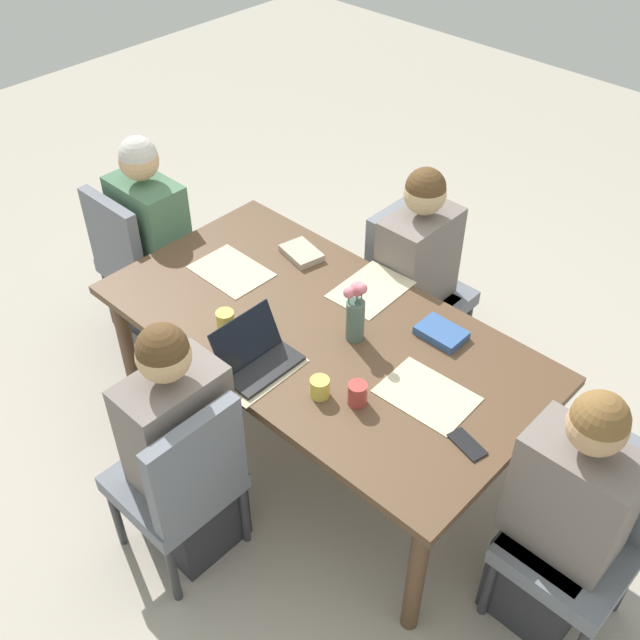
{
  "coord_description": "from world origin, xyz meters",
  "views": [
    {
      "loc": [
        1.66,
        -1.76,
        2.86
      ],
      "look_at": [
        0.0,
        0.0,
        0.79
      ],
      "focal_mm": 41.99,
      "sensor_mm": 36.0,
      "label": 1
    }
  ],
  "objects_px": {
    "dining_table": "(320,341)",
    "laptop_near_left_mid": "(255,357)",
    "chair_head_right_right_near": "(585,526)",
    "book_red_cover": "(441,333)",
    "chair_near_left_mid": "(183,479)",
    "flower_vase": "(355,312)",
    "coffee_mug_centre_left": "(320,387)",
    "chair_far_left_near": "(410,279)",
    "person_head_right_right_near": "(561,525)",
    "coffee_mug_near_right": "(225,321)",
    "person_far_left_near": "(415,287)",
    "phone_black": "(467,444)",
    "person_head_left_left_far": "(155,251)",
    "chair_head_left_left_far": "(137,257)",
    "book_blue_cover": "(302,253)",
    "person_near_left_mid": "(182,455)",
    "coffee_mug_near_left": "(357,394)"
  },
  "relations": [
    {
      "from": "chair_far_left_near",
      "to": "book_blue_cover",
      "type": "xyz_separation_m",
      "value": [
        -0.32,
        -0.47,
        0.26
      ]
    },
    {
      "from": "chair_head_right_right_near",
      "to": "chair_far_left_near",
      "type": "bearing_deg",
      "value": 152.06
    },
    {
      "from": "chair_head_right_right_near",
      "to": "book_red_cover",
      "type": "distance_m",
      "value": 0.94
    },
    {
      "from": "person_head_right_right_near",
      "to": "book_red_cover",
      "type": "xyz_separation_m",
      "value": [
        -0.81,
        0.33,
        0.23
      ]
    },
    {
      "from": "phone_black",
      "to": "person_far_left_near",
      "type": "bearing_deg",
      "value": -30.09
    },
    {
      "from": "person_far_left_near",
      "to": "book_red_cover",
      "type": "distance_m",
      "value": 0.65
    },
    {
      "from": "person_head_right_right_near",
      "to": "flower_vase",
      "type": "bearing_deg",
      "value": 176.16
    },
    {
      "from": "dining_table",
      "to": "laptop_near_left_mid",
      "type": "xyz_separation_m",
      "value": [
        -0.04,
        -0.34,
        0.12
      ]
    },
    {
      "from": "coffee_mug_centre_left",
      "to": "chair_head_left_left_far",
      "type": "bearing_deg",
      "value": 171.5
    },
    {
      "from": "dining_table",
      "to": "coffee_mug_near_right",
      "type": "xyz_separation_m",
      "value": [
        -0.29,
        -0.28,
        0.12
      ]
    },
    {
      "from": "person_head_right_right_near",
      "to": "coffee_mug_near_left",
      "type": "xyz_separation_m",
      "value": [
        -0.82,
        -0.21,
        0.26
      ]
    },
    {
      "from": "chair_near_left_mid",
      "to": "book_blue_cover",
      "type": "xyz_separation_m",
      "value": [
        -0.47,
        1.14,
        0.26
      ]
    },
    {
      "from": "person_near_left_mid",
      "to": "chair_head_right_right_near",
      "type": "bearing_deg",
      "value": 31.79
    },
    {
      "from": "chair_far_left_near",
      "to": "chair_head_right_right_near",
      "type": "distance_m",
      "value": 1.57
    },
    {
      "from": "chair_near_left_mid",
      "to": "chair_head_left_left_far",
      "type": "xyz_separation_m",
      "value": [
        -1.34,
        0.76,
        0.0
      ]
    },
    {
      "from": "person_head_left_left_far",
      "to": "flower_vase",
      "type": "distance_m",
      "value": 1.43
    },
    {
      "from": "coffee_mug_near_right",
      "to": "phone_black",
      "type": "distance_m",
      "value": 1.14
    },
    {
      "from": "coffee_mug_centre_left",
      "to": "book_red_cover",
      "type": "bearing_deg",
      "value": 77.13
    },
    {
      "from": "chair_head_left_left_far",
      "to": "person_head_left_left_far",
      "type": "relative_size",
      "value": 0.75
    },
    {
      "from": "dining_table",
      "to": "coffee_mug_near_left",
      "type": "relative_size",
      "value": 20.26
    },
    {
      "from": "person_head_left_left_far",
      "to": "chair_head_right_right_near",
      "type": "bearing_deg",
      "value": 0.94
    },
    {
      "from": "coffee_mug_near_left",
      "to": "coffee_mug_centre_left",
      "type": "xyz_separation_m",
      "value": [
        -0.13,
        -0.07,
        -0.01
      ]
    },
    {
      "from": "chair_head_left_left_far",
      "to": "flower_vase",
      "type": "distance_m",
      "value": 1.5
    },
    {
      "from": "coffee_mug_centre_left",
      "to": "coffee_mug_near_left",
      "type": "bearing_deg",
      "value": 27.7
    },
    {
      "from": "person_far_left_near",
      "to": "person_near_left_mid",
      "type": "height_order",
      "value": "same"
    },
    {
      "from": "flower_vase",
      "to": "laptop_near_left_mid",
      "type": "bearing_deg",
      "value": -114.1
    },
    {
      "from": "chair_near_left_mid",
      "to": "flower_vase",
      "type": "relative_size",
      "value": 3.05
    },
    {
      "from": "phone_black",
      "to": "dining_table",
      "type": "bearing_deg",
      "value": 7.17
    },
    {
      "from": "person_far_left_near",
      "to": "chair_near_left_mid",
      "type": "xyz_separation_m",
      "value": [
        0.07,
        -1.55,
        -0.03
      ]
    },
    {
      "from": "person_head_right_right_near",
      "to": "chair_near_left_mid",
      "type": "bearing_deg",
      "value": -145.87
    },
    {
      "from": "chair_head_right_right_near",
      "to": "person_head_left_left_far",
      "type": "bearing_deg",
      "value": -179.06
    },
    {
      "from": "chair_far_left_near",
      "to": "phone_black",
      "type": "xyz_separation_m",
      "value": [
        0.95,
        -0.9,
        0.24
      ]
    },
    {
      "from": "laptop_near_left_mid",
      "to": "person_far_left_near",
      "type": "bearing_deg",
      "value": 89.88
    },
    {
      "from": "chair_far_left_near",
      "to": "chair_head_right_right_near",
      "type": "xyz_separation_m",
      "value": [
        1.39,
        -0.74,
        0.0
      ]
    },
    {
      "from": "book_red_cover",
      "to": "phone_black",
      "type": "height_order",
      "value": "book_red_cover"
    },
    {
      "from": "laptop_near_left_mid",
      "to": "coffee_mug_centre_left",
      "type": "distance_m",
      "value": 0.31
    },
    {
      "from": "phone_black",
      "to": "coffee_mug_centre_left",
      "type": "bearing_deg",
      "value": 32.19
    },
    {
      "from": "chair_head_left_left_far",
      "to": "laptop_near_left_mid",
      "type": "bearing_deg",
      "value": -12.93
    },
    {
      "from": "book_red_cover",
      "to": "book_blue_cover",
      "type": "relative_size",
      "value": 1.0
    },
    {
      "from": "dining_table",
      "to": "person_far_left_near",
      "type": "distance_m",
      "value": 0.76
    },
    {
      "from": "dining_table",
      "to": "chair_head_left_left_far",
      "type": "xyz_separation_m",
      "value": [
        -1.31,
        -0.05,
        -0.17
      ]
    },
    {
      "from": "coffee_mug_centre_left",
      "to": "book_red_cover",
      "type": "relative_size",
      "value": 0.41
    },
    {
      "from": "person_near_left_mid",
      "to": "person_head_right_right_near",
      "type": "bearing_deg",
      "value": 30.54
    },
    {
      "from": "dining_table",
      "to": "chair_far_left_near",
      "type": "bearing_deg",
      "value": 97.95
    },
    {
      "from": "person_near_left_mid",
      "to": "phone_black",
      "type": "relative_size",
      "value": 7.97
    },
    {
      "from": "person_far_left_near",
      "to": "coffee_mug_centre_left",
      "type": "bearing_deg",
      "value": -73.45
    },
    {
      "from": "person_near_left_mid",
      "to": "dining_table",
      "type": "bearing_deg",
      "value": 86.73
    },
    {
      "from": "person_near_left_mid",
      "to": "flower_vase",
      "type": "relative_size",
      "value": 4.05
    },
    {
      "from": "chair_head_right_right_near",
      "to": "chair_near_left_mid",
      "type": "bearing_deg",
      "value": -144.81
    },
    {
      "from": "coffee_mug_near_left",
      "to": "phone_black",
      "type": "height_order",
      "value": "coffee_mug_near_left"
    }
  ]
}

